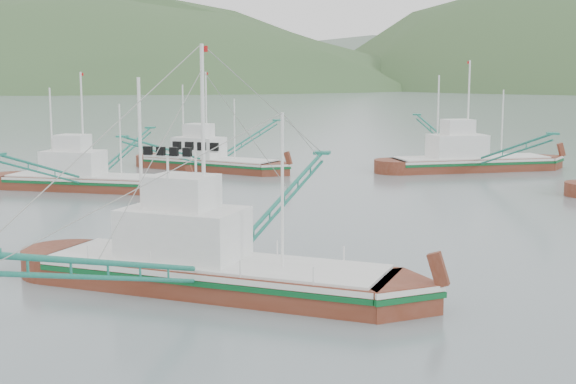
% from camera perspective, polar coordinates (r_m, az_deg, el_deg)
% --- Properties ---
extents(ground, '(1200.00, 1200.00, 0.00)m').
position_cam_1_polar(ground, '(34.66, -1.84, -6.71)').
color(ground, slate).
rests_on(ground, ground).
extents(main_boat, '(15.55, 27.03, 11.05)m').
position_cam_1_polar(main_boat, '(33.78, -5.46, -3.78)').
color(main_boat, '#5F2514').
rests_on(main_boat, ground).
extents(bg_boat_left, '(13.46, 24.12, 9.76)m').
position_cam_1_polar(bg_boat_left, '(63.93, -14.09, 1.35)').
color(bg_boat_left, '#5F2514').
rests_on(bg_boat_left, ground).
extents(bg_boat_far, '(15.15, 25.54, 10.87)m').
position_cam_1_polar(bg_boat_far, '(75.72, 12.88, 3.15)').
color(bg_boat_far, '#5F2514').
rests_on(bg_boat_far, ground).
extents(bg_boat_extra, '(13.74, 23.35, 9.76)m').
position_cam_1_polar(bg_boat_extra, '(74.59, -5.59, 3.02)').
color(bg_boat_extra, '#5F2514').
rests_on(bg_boat_extra, ground).
extents(headland_left, '(448.00, 308.00, 210.00)m').
position_cam_1_polar(headland_left, '(435.08, -14.98, 7.16)').
color(headland_left, '#35532B').
rests_on(headland_left, ground).
extents(ridge_distant, '(960.00, 400.00, 240.00)m').
position_cam_1_polar(ridge_distant, '(593.13, 12.95, 7.56)').
color(ridge_distant, slate).
rests_on(ridge_distant, ground).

